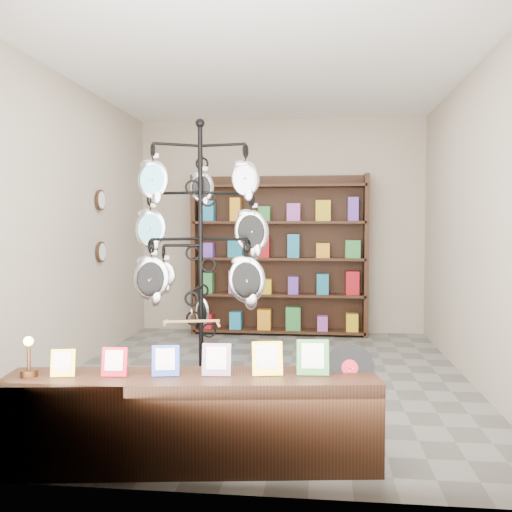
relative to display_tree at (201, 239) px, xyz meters
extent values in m
plane|color=slate|center=(0.45, 0.84, -1.39)|extent=(5.00, 5.00, 0.00)
plane|color=#AE9E8C|center=(0.45, 3.34, 0.11)|extent=(4.00, 0.00, 4.00)
plane|color=#AE9E8C|center=(0.45, -1.66, 0.11)|extent=(4.00, 0.00, 4.00)
plane|color=#AE9E8C|center=(-1.55, 0.84, 0.11)|extent=(0.00, 5.00, 5.00)
plane|color=#AE9E8C|center=(2.45, 0.84, 0.11)|extent=(0.00, 5.00, 5.00)
plane|color=white|center=(0.45, 0.84, 1.61)|extent=(5.00, 5.00, 0.00)
cylinder|color=black|center=(0.00, 0.00, -1.37)|extent=(0.56, 0.56, 0.03)
cylinder|color=black|center=(0.00, 0.00, -0.22)|extent=(0.05, 0.05, 2.34)
sphere|color=black|center=(0.00, 0.00, 0.97)|extent=(0.08, 0.08, 0.08)
ellipsoid|color=silver|center=(-0.04, 0.24, -0.65)|extent=(0.13, 0.06, 0.24)
cube|color=tan|center=(0.00, -0.33, -0.64)|extent=(0.44, 0.12, 0.04)
cube|color=black|center=(0.21, -1.30, -1.10)|extent=(2.36, 0.78, 0.57)
cube|color=yellow|center=(-0.57, -1.41, -0.73)|extent=(0.15, 0.07, 0.17)
cube|color=red|center=(-0.26, -1.36, -0.73)|extent=(0.16, 0.08, 0.18)
cube|color=#263FA5|center=(0.05, -1.32, -0.72)|extent=(0.17, 0.08, 0.19)
cube|color=#E54C33|center=(0.37, -1.28, -0.72)|extent=(0.19, 0.08, 0.20)
cube|color=yellow|center=(0.68, -1.24, -0.71)|extent=(0.20, 0.09, 0.21)
cube|color=#337233|center=(0.96, -1.20, -0.71)|extent=(0.21, 0.09, 0.22)
cylinder|color=black|center=(1.20, -1.11, -0.79)|extent=(0.32, 0.11, 0.31)
cylinder|color=red|center=(1.20, -1.12, -0.79)|extent=(0.11, 0.04, 0.10)
cylinder|color=#412512|center=(-0.78, -1.43, -0.80)|extent=(0.11, 0.11, 0.04)
cylinder|color=#412512|center=(-0.78, -1.43, -0.70)|extent=(0.02, 0.02, 0.15)
sphere|color=#FFBF59|center=(-0.78, -1.43, -0.60)|extent=(0.06, 0.06, 0.06)
cube|color=black|center=(0.45, 3.28, -0.29)|extent=(2.40, 0.04, 2.20)
cube|color=black|center=(-0.73, 3.12, -0.29)|extent=(0.06, 0.36, 2.20)
cube|color=black|center=(1.63, 3.12, -0.29)|extent=(0.06, 0.36, 2.20)
cube|color=black|center=(0.45, 3.12, -1.34)|extent=(2.36, 0.36, 0.04)
cube|color=black|center=(0.45, 3.12, -0.84)|extent=(2.36, 0.36, 0.03)
cube|color=black|center=(0.45, 3.12, -0.34)|extent=(2.36, 0.36, 0.04)
cube|color=black|center=(0.45, 3.12, 0.16)|extent=(2.36, 0.36, 0.04)
cube|color=black|center=(0.45, 3.12, 0.66)|extent=(2.36, 0.36, 0.04)
cylinder|color=black|center=(-1.52, 1.64, 0.41)|extent=(0.03, 0.24, 0.24)
cylinder|color=black|center=(-1.52, 1.64, -0.19)|extent=(0.03, 0.24, 0.24)
camera|label=1|loc=(1.00, -4.73, 0.11)|focal=40.00mm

